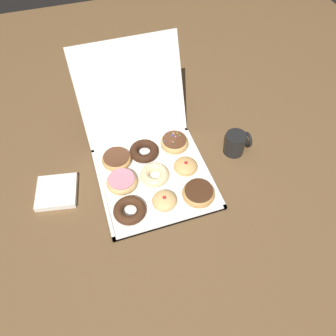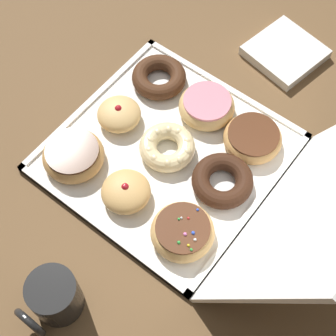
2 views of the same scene
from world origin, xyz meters
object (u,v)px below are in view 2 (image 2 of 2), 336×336
at_px(jelly_filled_donut_1, 120,113).
at_px(pink_frosted_donut_3, 207,106).
at_px(jelly_filled_donut_5, 128,193).
at_px(chocolate_frosted_donut_6, 253,138).
at_px(donut_box, 167,153).
at_px(chocolate_cake_ring_donut_7, 222,181).
at_px(coffee_mug, 53,298).
at_px(napkin_stack, 285,52).
at_px(cruller_donut_4, 168,148).
at_px(chocolate_frosted_donut_2, 73,155).
at_px(sprinkle_donut_8, 183,232).
at_px(chocolate_cake_ring_donut_0, 159,77).

xyz_separation_m(jelly_filled_donut_1, pink_frosted_donut_3, (-0.12, 0.13, 0.00)).
relative_size(jelly_filled_donut_5, chocolate_frosted_donut_6, 0.80).
relative_size(donut_box, chocolate_cake_ring_donut_7, 3.55).
relative_size(pink_frosted_donut_3, chocolate_frosted_donut_6, 0.99).
relative_size(jelly_filled_donut_1, pink_frosted_donut_3, 0.77).
height_order(chocolate_frosted_donut_6, coffee_mug, coffee_mug).
distance_m(donut_box, napkin_stack, 0.36).
bearing_deg(jelly_filled_donut_5, pink_frosted_donut_3, 179.82).
relative_size(donut_box, cruller_donut_4, 3.77).
height_order(donut_box, chocolate_frosted_donut_2, chocolate_frosted_donut_2).
relative_size(donut_box, pink_frosted_donut_3, 3.61).
distance_m(cruller_donut_4, chocolate_frosted_donut_6, 0.16).
bearing_deg(sprinkle_donut_8, napkin_stack, -170.60).
bearing_deg(jelly_filled_donut_1, coffee_mug, 24.28).
bearing_deg(chocolate_frosted_donut_2, chocolate_cake_ring_donut_0, 177.62).
xyz_separation_m(jelly_filled_donut_1, coffee_mug, (0.35, 0.16, 0.02)).
height_order(donut_box, cruller_donut_4, cruller_donut_4).
relative_size(chocolate_frosted_donut_2, jelly_filled_donut_5, 1.30).
height_order(jelly_filled_donut_1, chocolate_frosted_donut_2, jelly_filled_donut_1).
bearing_deg(coffee_mug, sprinkle_donut_8, 157.53).
height_order(chocolate_cake_ring_donut_7, napkin_stack, chocolate_cake_ring_donut_7).
height_order(chocolate_cake_ring_donut_0, jelly_filled_donut_5, jelly_filled_donut_5).
distance_m(donut_box, jelly_filled_donut_5, 0.13).
bearing_deg(chocolate_frosted_donut_2, donut_box, 134.27).
xyz_separation_m(donut_box, sprinkle_donut_8, (0.12, 0.13, 0.03)).
distance_m(chocolate_frosted_donut_2, napkin_stack, 0.51).
bearing_deg(napkin_stack, jelly_filled_donut_5, -5.36).
relative_size(chocolate_cake_ring_donut_7, napkin_stack, 0.81).
height_order(chocolate_cake_ring_donut_0, jelly_filled_donut_1, jelly_filled_donut_1).
distance_m(sprinkle_donut_8, coffee_mug, 0.24).
bearing_deg(pink_frosted_donut_3, coffee_mug, 3.81).
bearing_deg(chocolate_frosted_donut_6, cruller_donut_4, -44.11).
bearing_deg(coffee_mug, jelly_filled_donut_5, -171.83).
xyz_separation_m(chocolate_frosted_donut_6, chocolate_cake_ring_donut_7, (0.11, 0.01, -0.00)).
height_order(chocolate_cake_ring_donut_0, chocolate_frosted_donut_6, chocolate_frosted_donut_6).
height_order(chocolate_frosted_donut_2, napkin_stack, chocolate_frosted_donut_2).
bearing_deg(sprinkle_donut_8, chocolate_cake_ring_donut_0, -134.94).
bearing_deg(coffee_mug, donut_box, -174.02).
xyz_separation_m(donut_box, chocolate_cake_ring_donut_7, (-0.01, 0.13, 0.02)).
bearing_deg(chocolate_cake_ring_donut_7, cruller_donut_4, -86.84).
bearing_deg(chocolate_frosted_donut_6, chocolate_cake_ring_donut_0, -91.71).
relative_size(donut_box, chocolate_frosted_donut_2, 3.46).
bearing_deg(chocolate_cake_ring_donut_0, coffee_mug, 18.18).
relative_size(pink_frosted_donut_3, cruller_donut_4, 1.04).
relative_size(donut_box, coffee_mug, 4.01).
distance_m(cruller_donut_4, chocolate_cake_ring_donut_7, 0.12).
distance_m(chocolate_frosted_donut_6, chocolate_cake_ring_donut_7, 0.11).
bearing_deg(chocolate_frosted_donut_2, jelly_filled_donut_5, 90.94).
xyz_separation_m(chocolate_cake_ring_donut_7, napkin_stack, (-0.35, -0.08, -0.02)).
xyz_separation_m(chocolate_cake_ring_donut_0, chocolate_cake_ring_donut_7, (0.12, 0.24, 0.00)).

